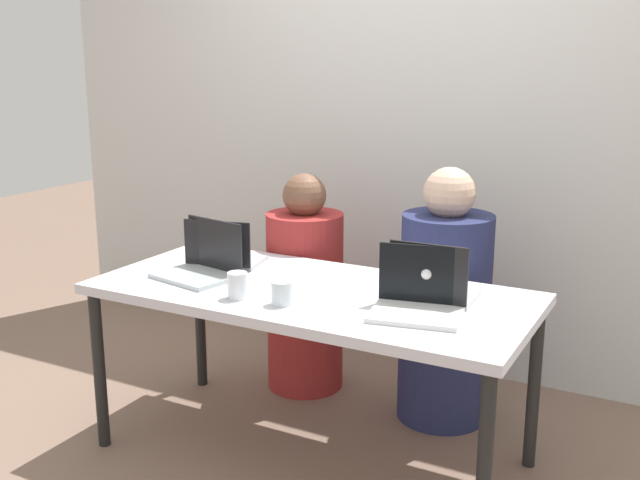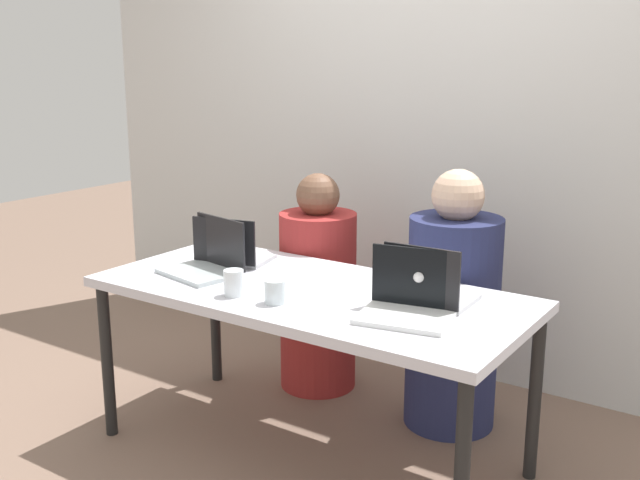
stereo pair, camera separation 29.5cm
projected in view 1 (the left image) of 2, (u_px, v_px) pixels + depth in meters
The scene contains 11 objects.
ground_plane at pixel (311, 454), 3.10m from camera, with size 12.00×12.00×0.00m, color #7B6151.
back_wall at pixel (421, 146), 3.83m from camera, with size 4.50×0.10×2.32m, color silver.
desk at pixel (311, 303), 2.94m from camera, with size 1.73×0.79×0.72m.
person_on_left at pixel (305, 294), 3.65m from camera, with size 0.46×0.46×1.07m.
person_on_right at pixel (445, 310), 3.32m from camera, with size 0.45×0.45×1.15m.
laptop_back_left at pixel (224, 255), 3.25m from camera, with size 0.34×0.28×0.21m.
laptop_front_right at pixel (418, 300), 2.64m from camera, with size 0.36×0.30×0.23m.
laptop_back_right at pixel (434, 287), 2.78m from camera, with size 0.30×0.28×0.23m.
laptop_front_left at pixel (202, 265), 3.08m from camera, with size 0.36×0.30×0.23m.
water_glass_left at pixel (238, 287), 2.81m from camera, with size 0.08×0.08×0.10m.
water_glass_center at pixel (281, 294), 2.74m from camera, with size 0.08×0.08×0.09m.
Camera 1 is at (1.36, -2.45, 1.61)m, focal length 42.00 mm.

